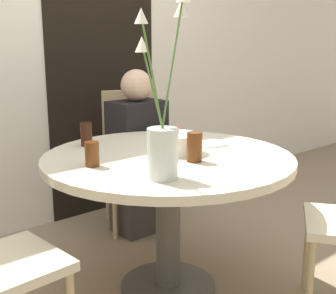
# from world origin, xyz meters

# --- Properties ---
(ground_plane) EXTENTS (16.00, 16.00, 0.00)m
(ground_plane) POSITION_xyz_m (0.00, 0.00, 0.00)
(ground_plane) COLOR #89755B
(wall_back) EXTENTS (8.00, 0.05, 2.60)m
(wall_back) POSITION_xyz_m (0.00, 1.25, 1.30)
(wall_back) COLOR silver
(wall_back) RESTS_ON ground_plane
(doorway_panel) EXTENTS (0.90, 0.01, 2.05)m
(doorway_panel) POSITION_xyz_m (0.44, 1.22, 1.02)
(doorway_panel) COLOR black
(doorway_panel) RESTS_ON ground_plane
(dining_table) EXTENTS (1.23, 1.23, 0.72)m
(dining_table) POSITION_xyz_m (0.00, 0.00, 0.59)
(dining_table) COLOR beige
(dining_table) RESTS_ON ground_plane
(chair_left_flank) EXTENTS (0.54, 0.54, 0.92)m
(chair_left_flank) POSITION_xyz_m (0.42, 0.84, 0.53)
(chair_left_flank) COLOR beige
(chair_left_flank) RESTS_ON ground_plane
(birthday_cake) EXTENTS (0.22, 0.22, 0.14)m
(birthday_cake) POSITION_xyz_m (0.07, 0.00, 0.77)
(birthday_cake) COLOR white
(birthday_cake) RESTS_ON dining_table
(flower_vase) EXTENTS (0.32, 0.22, 0.76)m
(flower_vase) POSITION_xyz_m (-0.27, -0.27, 0.93)
(flower_vase) COLOR silver
(flower_vase) RESTS_ON dining_table
(side_plate) EXTENTS (0.19, 0.19, 0.01)m
(side_plate) POSITION_xyz_m (0.33, 0.03, 0.72)
(side_plate) COLOR white
(side_plate) RESTS_ON dining_table
(drink_glass_0) EXTENTS (0.07, 0.07, 0.14)m
(drink_glass_0) POSITION_xyz_m (0.01, -0.17, 0.79)
(drink_glass_0) COLOR #51280F
(drink_glass_0) RESTS_ON dining_table
(drink_glass_1) EXTENTS (0.06, 0.06, 0.11)m
(drink_glass_1) POSITION_xyz_m (-0.39, 0.07, 0.78)
(drink_glass_1) COLOR #51280F
(drink_glass_1) RESTS_ON dining_table
(drink_glass_2) EXTENTS (0.06, 0.06, 0.13)m
(drink_glass_2) POSITION_xyz_m (-0.19, 0.43, 0.78)
(drink_glass_2) COLOR #33190C
(drink_glass_2) RESTS_ON dining_table
(person_guest) EXTENTS (0.34, 0.24, 1.08)m
(person_guest) POSITION_xyz_m (0.35, 0.70, 0.51)
(person_guest) COLOR #383333
(person_guest) RESTS_ON ground_plane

